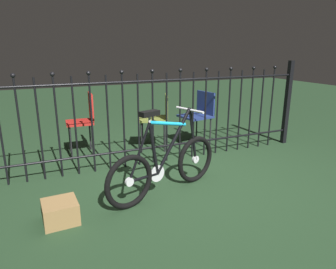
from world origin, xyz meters
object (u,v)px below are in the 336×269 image
at_px(chair_olive, 158,115).
at_px(display_crate, 60,212).
at_px(chair_red, 85,117).
at_px(chair_navy, 199,112).
at_px(bicycle, 165,165).

bearing_deg(chair_olive, display_crate, -134.66).
bearing_deg(chair_red, chair_olive, -10.99).
bearing_deg(chair_navy, bicycle, -129.96).
distance_m(chair_olive, display_crate, 2.31).
relative_size(bicycle, chair_olive, 1.70).
bearing_deg(chair_red, bicycle, -71.36).
height_order(bicycle, chair_olive, bicycle).
height_order(bicycle, display_crate, bicycle).
distance_m(chair_navy, chair_olive, 0.70).
height_order(chair_navy, chair_olive, chair_navy).
relative_size(chair_navy, display_crate, 2.82).
xyz_separation_m(chair_red, display_crate, (-0.53, -1.82, -0.45)).
height_order(chair_navy, chair_red, chair_red).
bearing_deg(chair_olive, chair_red, 169.01).
bearing_deg(bicycle, chair_navy, 50.04).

